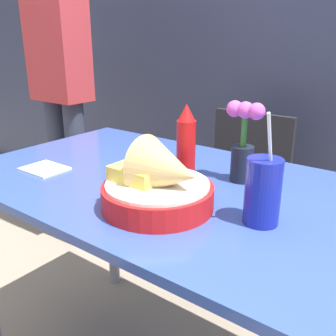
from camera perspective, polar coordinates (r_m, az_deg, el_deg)
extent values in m
cube|color=#2D334C|center=(2.08, 21.08, 21.81)|extent=(7.00, 0.06, 2.60)
cube|color=#334C9E|center=(1.09, -0.65, -2.38)|extent=(1.23, 0.74, 0.02)
cylinder|color=gray|center=(1.80, -8.60, -6.96)|extent=(0.05, 0.05, 0.75)
cylinder|color=black|center=(1.84, 1.44, -12.17)|extent=(0.03, 0.03, 0.41)
cylinder|color=black|center=(1.69, 11.79, -15.77)|extent=(0.03, 0.03, 0.41)
cylinder|color=black|center=(2.11, 7.20, -7.99)|extent=(0.03, 0.03, 0.41)
cylinder|color=black|center=(1.98, 16.41, -10.62)|extent=(0.03, 0.03, 0.41)
cube|color=black|center=(1.79, 9.58, -5.51)|extent=(0.40, 0.40, 0.02)
cube|color=black|center=(1.88, 12.58, 2.25)|extent=(0.40, 0.03, 0.40)
cylinder|color=red|center=(0.91, -1.59, -4.37)|extent=(0.27, 0.27, 0.06)
cylinder|color=white|center=(0.89, -1.61, -2.47)|extent=(0.25, 0.25, 0.01)
cone|color=tan|center=(0.86, 0.14, -0.45)|extent=(0.15, 0.15, 0.15)
cube|color=#E5C14C|center=(0.91, -4.51, -0.99)|extent=(0.12, 0.10, 0.04)
cylinder|color=red|center=(1.10, 2.76, 2.99)|extent=(0.06, 0.06, 0.17)
cone|color=red|center=(1.07, 2.85, 8.48)|extent=(0.05, 0.05, 0.05)
cylinder|color=#192399|center=(0.84, 14.24, -3.51)|extent=(0.08, 0.08, 0.15)
cylinder|color=black|center=(0.84, 14.17, -4.26)|extent=(0.07, 0.07, 0.12)
cylinder|color=white|center=(0.81, 15.39, 0.68)|extent=(0.01, 0.08, 0.23)
cylinder|color=black|center=(1.08, 11.18, 0.64)|extent=(0.06, 0.06, 0.10)
cylinder|color=#33722D|center=(1.06, 11.52, 5.68)|extent=(0.02, 0.02, 0.09)
sphere|color=#D14CB2|center=(1.05, 11.73, 8.64)|extent=(0.05, 0.05, 0.05)
sphere|color=#D14CB2|center=(1.06, 10.14, 8.88)|extent=(0.05, 0.05, 0.05)
sphere|color=#D14CB2|center=(1.03, 13.36, 8.39)|extent=(0.05, 0.05, 0.05)
cube|color=white|center=(1.23, -18.28, -0.11)|extent=(0.13, 0.11, 0.01)
cylinder|color=#2D3347|center=(2.28, -16.07, -0.49)|extent=(0.11, 0.11, 0.85)
cylinder|color=#2D3347|center=(2.16, -13.47, -1.37)|extent=(0.11, 0.11, 0.85)
cube|color=#B23338|center=(2.09, -16.72, 19.53)|extent=(0.32, 0.18, 0.71)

